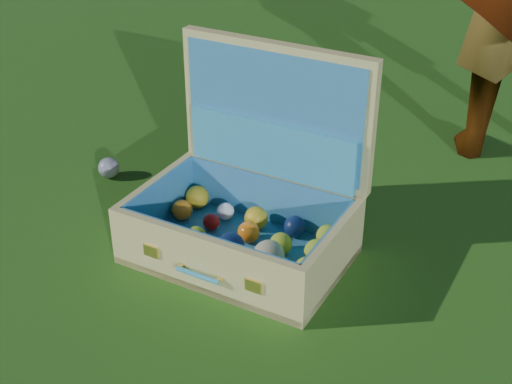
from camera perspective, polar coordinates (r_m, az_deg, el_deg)
name	(u,v)px	position (r m, az deg, el deg)	size (l,w,h in m)	color
ground	(224,249)	(1.97, -2.61, -4.62)	(60.00, 60.00, 0.00)	#215114
stray_ball	(109,168)	(2.35, -11.71, 1.91)	(0.07, 0.07, 0.07)	#3B5D9B
suitcase	(253,199)	(1.90, -0.27, -0.53)	(0.61, 0.48, 0.54)	#D5C472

